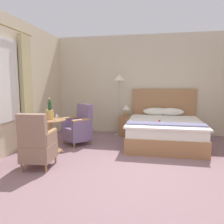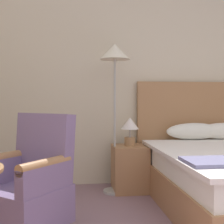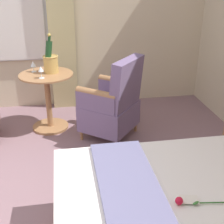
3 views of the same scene
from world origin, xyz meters
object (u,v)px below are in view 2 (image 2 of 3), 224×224
(nightstand, at_px, (130,168))
(floor_lamp_brass, at_px, (115,67))
(armchair_by_window, at_px, (29,186))
(bedside_lamp, at_px, (130,127))

(nightstand, xyz_separation_m, floor_lamp_brass, (-0.19, -0.04, 1.24))
(armchair_by_window, bearing_deg, nightstand, 48.45)
(nightstand, bearing_deg, bedside_lamp, 180.00)
(nightstand, relative_size, floor_lamp_brass, 0.31)
(nightstand, relative_size, armchair_by_window, 0.56)
(nightstand, bearing_deg, floor_lamp_brass, -167.09)
(floor_lamp_brass, bearing_deg, armchair_by_window, -126.91)
(floor_lamp_brass, height_order, armchair_by_window, floor_lamp_brass)
(nightstand, distance_m, floor_lamp_brass, 1.25)
(nightstand, distance_m, armchair_by_window, 1.59)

